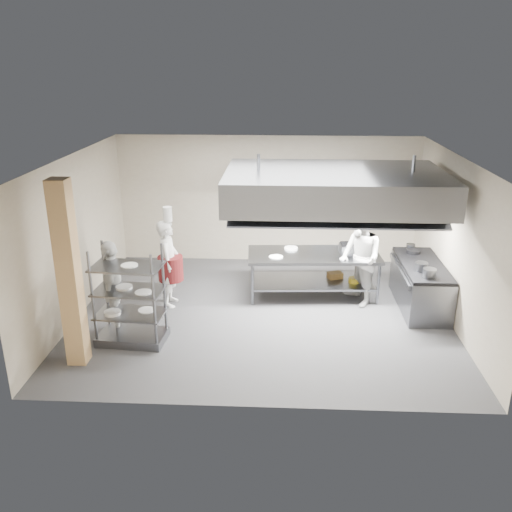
{
  "coord_description": "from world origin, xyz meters",
  "views": [
    {
      "loc": [
        0.34,
        -9.44,
        4.6
      ],
      "look_at": [
        -0.14,
        0.2,
        1.1
      ],
      "focal_mm": 38.0,
      "sensor_mm": 36.0,
      "label": 1
    }
  ],
  "objects_px": {
    "cooking_range": "(420,286)",
    "chef_line": "(360,258)",
    "stockpot": "(421,267)",
    "chef_plating": "(113,287)",
    "griddle": "(350,249)",
    "pass_rack": "(129,296)",
    "chef_head": "(169,263)",
    "island": "(313,274)"
  },
  "relations": [
    {
      "from": "cooking_range",
      "to": "griddle",
      "type": "height_order",
      "value": "griddle"
    },
    {
      "from": "griddle",
      "to": "chef_head",
      "type": "bearing_deg",
      "value": -176.5
    },
    {
      "from": "pass_rack",
      "to": "stockpot",
      "type": "bearing_deg",
      "value": 19.01
    },
    {
      "from": "chef_head",
      "to": "griddle",
      "type": "height_order",
      "value": "chef_head"
    },
    {
      "from": "pass_rack",
      "to": "cooking_range",
      "type": "height_order",
      "value": "pass_rack"
    },
    {
      "from": "island",
      "to": "pass_rack",
      "type": "bearing_deg",
      "value": -149.63
    },
    {
      "from": "stockpot",
      "to": "chef_head",
      "type": "bearing_deg",
      "value": 177.34
    },
    {
      "from": "chef_plating",
      "to": "griddle",
      "type": "height_order",
      "value": "chef_plating"
    },
    {
      "from": "island",
      "to": "chef_head",
      "type": "height_order",
      "value": "chef_head"
    },
    {
      "from": "griddle",
      "to": "stockpot",
      "type": "distance_m",
      "value": 1.51
    },
    {
      "from": "cooking_range",
      "to": "chef_head",
      "type": "xyz_separation_m",
      "value": [
        -4.92,
        -0.16,
        0.45
      ]
    },
    {
      "from": "island",
      "to": "chef_line",
      "type": "height_order",
      "value": "chef_line"
    },
    {
      "from": "cooking_range",
      "to": "stockpot",
      "type": "bearing_deg",
      "value": -107.57
    },
    {
      "from": "cooking_range",
      "to": "stockpot",
      "type": "relative_size",
      "value": 8.53
    },
    {
      "from": "pass_rack",
      "to": "chef_line",
      "type": "distance_m",
      "value": 4.46
    },
    {
      "from": "pass_rack",
      "to": "chef_plating",
      "type": "height_order",
      "value": "pass_rack"
    },
    {
      "from": "chef_plating",
      "to": "griddle",
      "type": "distance_m",
      "value": 4.7
    },
    {
      "from": "stockpot",
      "to": "griddle",
      "type": "bearing_deg",
      "value": 144.56
    },
    {
      "from": "griddle",
      "to": "pass_rack",
      "type": "bearing_deg",
      "value": -157.85
    },
    {
      "from": "island",
      "to": "chef_line",
      "type": "bearing_deg",
      "value": -25.56
    },
    {
      "from": "island",
      "to": "cooking_range",
      "type": "xyz_separation_m",
      "value": [
        2.08,
        -0.44,
        -0.04
      ]
    },
    {
      "from": "cooking_range",
      "to": "chef_head",
      "type": "height_order",
      "value": "chef_head"
    },
    {
      "from": "cooking_range",
      "to": "stockpot",
      "type": "xyz_separation_m",
      "value": [
        -0.12,
        -0.38,
        0.56
      ]
    },
    {
      "from": "island",
      "to": "chef_plating",
      "type": "height_order",
      "value": "chef_plating"
    },
    {
      "from": "island",
      "to": "pass_rack",
      "type": "xyz_separation_m",
      "value": [
        -3.21,
        -2.14,
        0.41
      ]
    },
    {
      "from": "cooking_range",
      "to": "griddle",
      "type": "distance_m",
      "value": 1.55
    },
    {
      "from": "island",
      "to": "griddle",
      "type": "xyz_separation_m",
      "value": [
        0.73,
        0.05,
        0.55
      ]
    },
    {
      "from": "island",
      "to": "cooking_range",
      "type": "height_order",
      "value": "island"
    },
    {
      "from": "pass_rack",
      "to": "stockpot",
      "type": "xyz_separation_m",
      "value": [
        5.17,
        1.31,
        0.12
      ]
    },
    {
      "from": "cooking_range",
      "to": "chef_line",
      "type": "relative_size",
      "value": 1.04
    },
    {
      "from": "island",
      "to": "stockpot",
      "type": "xyz_separation_m",
      "value": [
        1.96,
        -0.83,
        0.53
      ]
    },
    {
      "from": "island",
      "to": "chef_head",
      "type": "xyz_separation_m",
      "value": [
        -2.84,
        -0.6,
        0.42
      ]
    },
    {
      "from": "cooking_range",
      "to": "griddle",
      "type": "xyz_separation_m",
      "value": [
        -1.35,
        0.49,
        0.59
      ]
    },
    {
      "from": "pass_rack",
      "to": "cooking_range",
      "type": "relative_size",
      "value": 0.86
    },
    {
      "from": "chef_head",
      "to": "stockpot",
      "type": "bearing_deg",
      "value": -94.96
    },
    {
      "from": "griddle",
      "to": "stockpot",
      "type": "height_order",
      "value": "griddle"
    },
    {
      "from": "pass_rack",
      "to": "chef_head",
      "type": "relative_size",
      "value": 0.99
    },
    {
      "from": "stockpot",
      "to": "chef_plating",
      "type": "bearing_deg",
      "value": -170.3
    },
    {
      "from": "island",
      "to": "chef_plating",
      "type": "bearing_deg",
      "value": -156.99
    },
    {
      "from": "pass_rack",
      "to": "chef_head",
      "type": "height_order",
      "value": "chef_head"
    },
    {
      "from": "pass_rack",
      "to": "chef_plating",
      "type": "bearing_deg",
      "value": 141.94
    },
    {
      "from": "pass_rack",
      "to": "griddle",
      "type": "distance_m",
      "value": 4.51
    }
  ]
}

